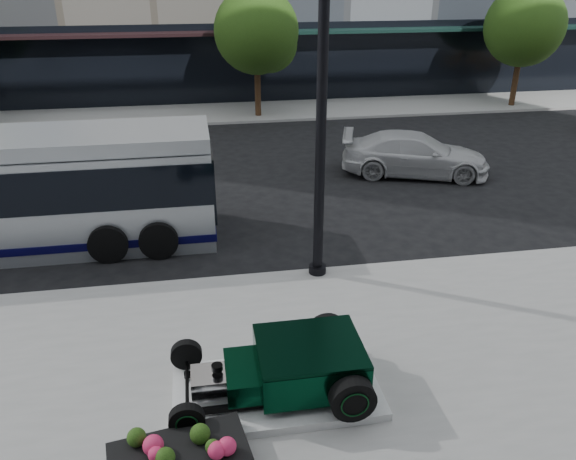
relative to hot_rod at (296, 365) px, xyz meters
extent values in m
plane|color=black|center=(0.65, 6.11, -0.70)|extent=(120.00, 120.00, 0.00)
cube|color=gray|center=(0.65, 20.11, -0.64)|extent=(70.00, 4.00, 0.12)
cube|color=black|center=(-9.35, 22.31, 1.30)|extent=(22.00, 0.50, 4.00)
cube|color=black|center=(13.65, 22.31, 1.30)|extent=(24.00, 0.50, 4.00)
cube|color=black|center=(-9.35, 21.71, 2.90)|extent=(22.00, 1.60, 0.15)
cube|color=black|center=(13.65, 21.71, 2.90)|extent=(24.00, 1.60, 0.15)
cylinder|color=black|center=(1.65, 19.11, 0.72)|extent=(0.28, 0.28, 2.60)
sphere|color=black|center=(1.65, 19.11, 3.22)|extent=(3.80, 3.80, 3.80)
sphere|color=black|center=(2.25, 19.41, 2.62)|extent=(2.60, 2.60, 2.60)
cylinder|color=black|center=(14.65, 19.11, 0.72)|extent=(0.28, 0.28, 2.60)
sphere|color=black|center=(14.65, 19.11, 3.22)|extent=(3.80, 3.80, 3.80)
sphere|color=black|center=(15.25, 19.41, 2.62)|extent=(2.60, 2.60, 2.60)
cube|color=silver|center=(-0.33, 0.00, -0.50)|extent=(3.40, 1.80, 0.15)
cube|color=black|center=(-0.33, -0.45, -0.33)|extent=(3.00, 0.08, 0.10)
cube|color=black|center=(-0.33, 0.45, -0.33)|extent=(3.00, 0.08, 0.10)
cube|color=black|center=(0.22, 0.00, 0.02)|extent=(1.70, 1.45, 0.62)
cube|color=black|center=(0.22, 0.00, 0.35)|extent=(1.70, 1.45, 0.06)
cube|color=black|center=(-0.88, 0.00, -0.10)|extent=(0.55, 1.05, 0.38)
cube|color=silver|center=(-1.43, 0.00, -0.15)|extent=(0.55, 0.55, 0.34)
cylinder|color=black|center=(-1.28, 0.00, 0.12)|extent=(0.18, 0.18, 0.10)
cylinder|color=black|center=(-1.78, 0.00, -0.27)|extent=(0.06, 1.55, 0.06)
cylinder|color=black|center=(0.72, -0.85, -0.07)|extent=(0.72, 0.24, 0.72)
cylinder|color=black|center=(0.72, -0.98, -0.07)|extent=(0.37, 0.02, 0.37)
torus|color=black|center=(0.72, -0.99, -0.07)|extent=(0.44, 0.02, 0.44)
cylinder|color=black|center=(0.72, 0.85, -0.07)|extent=(0.72, 0.24, 0.72)
cylinder|color=black|center=(0.72, 0.98, -0.07)|extent=(0.37, 0.02, 0.37)
torus|color=black|center=(0.72, 0.99, -0.07)|extent=(0.44, 0.02, 0.44)
cylinder|color=black|center=(-1.78, -0.78, -0.16)|extent=(0.54, 0.16, 0.54)
cylinder|color=black|center=(-1.78, -0.87, -0.16)|extent=(0.28, 0.02, 0.28)
torus|color=black|center=(-1.78, -0.88, -0.16)|extent=(0.34, 0.02, 0.34)
cylinder|color=black|center=(-1.78, 0.78, -0.16)|extent=(0.54, 0.16, 0.54)
cylinder|color=black|center=(-1.78, 0.87, -0.16)|extent=(0.28, 0.02, 0.28)
torus|color=black|center=(-1.78, 0.88, -0.16)|extent=(0.34, 0.02, 0.34)
cube|color=silver|center=(-2.26, -0.95, -0.47)|extent=(0.45, 0.36, 0.22)
cube|color=black|center=(-2.26, -0.95, -0.34)|extent=(0.44, 0.35, 0.15)
cylinder|color=black|center=(1.21, 3.91, 3.08)|extent=(0.22, 0.22, 7.31)
cylinder|color=black|center=(1.21, 3.91, -0.49)|extent=(0.40, 0.40, 0.18)
sphere|color=#DC2659|center=(-2.57, -1.31, -0.08)|extent=(0.25, 0.25, 0.25)
sphere|color=black|center=(-2.30, -1.31, -0.08)|extent=(0.25, 0.25, 0.25)
sphere|color=#DC2659|center=(-2.04, -1.31, -0.08)|extent=(0.25, 0.25, 0.25)
sphere|color=black|center=(-1.77, -1.31, -0.08)|extent=(0.25, 0.25, 0.25)
sphere|color=#DC2659|center=(-1.50, -1.31, -0.08)|extent=(0.25, 0.25, 0.25)
sphere|color=black|center=(-1.23, -1.31, -0.08)|extent=(0.25, 0.25, 0.25)
cube|color=black|center=(-1.01, 6.80, 0.85)|extent=(0.06, 2.30, 1.70)
cylinder|color=black|center=(-3.64, 5.50, -0.22)|extent=(0.96, 0.28, 0.96)
cylinder|color=black|center=(-3.64, 8.10, -0.22)|extent=(0.96, 0.28, 0.96)
cylinder|color=black|center=(-2.44, 5.50, -0.22)|extent=(0.96, 0.28, 0.96)
cylinder|color=black|center=(-2.44, 8.10, -0.22)|extent=(0.96, 0.28, 0.96)
imported|color=silver|center=(6.02, 10.30, 0.02)|extent=(5.34, 3.39, 1.44)
camera|label=1|loc=(-1.35, -7.20, 5.92)|focal=35.00mm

